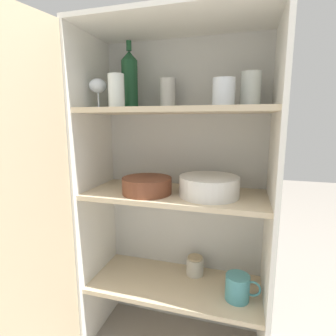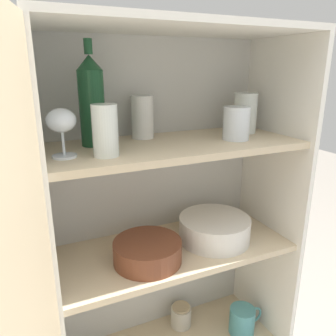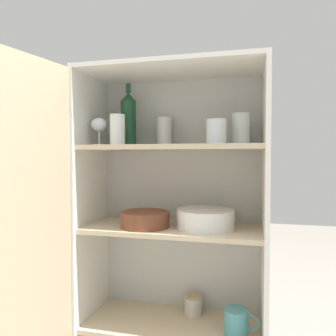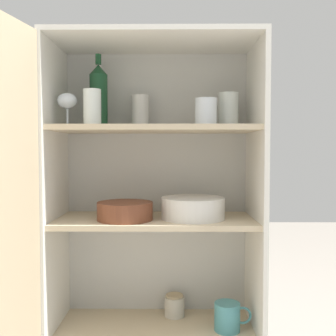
% 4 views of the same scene
% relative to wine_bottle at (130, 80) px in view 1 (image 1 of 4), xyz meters
% --- Properties ---
extents(cupboard_back_panel, '(0.78, 0.02, 1.38)m').
position_rel_wine_bottle_xyz_m(cupboard_back_panel, '(0.23, 0.10, -0.51)').
color(cupboard_back_panel, silver).
rests_on(cupboard_back_panel, ground_plane).
extents(cupboard_side_left, '(0.02, 0.35, 1.38)m').
position_rel_wine_bottle_xyz_m(cupboard_side_left, '(-0.16, -0.06, -0.51)').
color(cupboard_side_left, white).
rests_on(cupboard_side_left, ground_plane).
extents(cupboard_side_right, '(0.02, 0.35, 1.38)m').
position_rel_wine_bottle_xyz_m(cupboard_side_right, '(0.61, -0.06, -0.51)').
color(cupboard_side_right, white).
rests_on(cupboard_side_right, ground_plane).
extents(cupboard_top_panel, '(0.78, 0.35, 0.02)m').
position_rel_wine_bottle_xyz_m(cupboard_top_panel, '(0.23, -0.06, 0.19)').
color(cupboard_top_panel, white).
rests_on(cupboard_top_panel, cupboard_side_left).
extents(shelf_board_lower, '(0.75, 0.32, 0.02)m').
position_rel_wine_bottle_xyz_m(shelf_board_lower, '(0.23, -0.06, -0.91)').
color(shelf_board_lower, beige).
extents(shelf_board_middle, '(0.75, 0.32, 0.02)m').
position_rel_wine_bottle_xyz_m(shelf_board_middle, '(0.23, -0.06, -0.48)').
color(shelf_board_middle, beige).
extents(shelf_board_upper, '(0.75, 0.32, 0.02)m').
position_rel_wine_bottle_xyz_m(shelf_board_upper, '(0.23, -0.06, -0.14)').
color(shelf_board_upper, beige).
extents(cupboard_door, '(0.10, 0.38, 1.38)m').
position_rel_wine_bottle_xyz_m(cupboard_door, '(-0.21, -0.43, -0.51)').
color(cupboard_door, tan).
rests_on(cupboard_door, ground_plane).
extents(tumbler_glass_0, '(0.06, 0.06, 0.13)m').
position_rel_wine_bottle_xyz_m(tumbler_glass_0, '(0.00, -0.13, -0.06)').
color(tumbler_glass_0, white).
rests_on(tumbler_glass_0, shelf_board_upper).
extents(tumbler_glass_1, '(0.08, 0.08, 0.13)m').
position_rel_wine_bottle_xyz_m(tumbler_glass_1, '(0.51, -0.02, -0.06)').
color(tumbler_glass_1, white).
rests_on(tumbler_glass_1, shelf_board_upper).
extents(tumbler_glass_2, '(0.08, 0.08, 0.10)m').
position_rel_wine_bottle_xyz_m(tumbler_glass_2, '(0.42, -0.10, -0.08)').
color(tumbler_glass_2, white).
rests_on(tumbler_glass_2, shelf_board_upper).
extents(tumbler_glass_3, '(0.07, 0.07, 0.13)m').
position_rel_wine_bottle_xyz_m(tumbler_glass_3, '(0.16, 0.04, -0.06)').
color(tumbler_glass_3, white).
rests_on(tumbler_glass_3, shelf_board_upper).
extents(wine_glass_0, '(0.07, 0.07, 0.12)m').
position_rel_wine_bottle_xyz_m(wine_glass_0, '(-0.10, -0.10, -0.04)').
color(wine_glass_0, white).
rests_on(wine_glass_0, shelf_board_upper).
extents(wine_bottle, '(0.07, 0.07, 0.29)m').
position_rel_wine_bottle_xyz_m(wine_bottle, '(0.00, 0.00, 0.00)').
color(wine_bottle, '#194728').
rests_on(wine_bottle, shelf_board_upper).
extents(plate_stack_white, '(0.24, 0.24, 0.08)m').
position_rel_wine_bottle_xyz_m(plate_stack_white, '(0.37, -0.08, -0.43)').
color(plate_stack_white, silver).
rests_on(plate_stack_white, shelf_board_middle).
extents(mixing_bowl_large, '(0.21, 0.21, 0.07)m').
position_rel_wine_bottle_xyz_m(mixing_bowl_large, '(0.12, -0.11, -0.44)').
color(mixing_bowl_large, brown).
rests_on(mixing_bowl_large, shelf_board_middle).
extents(coffee_mug_primary, '(0.14, 0.10, 0.10)m').
position_rel_wine_bottle_xyz_m(coffee_mug_primary, '(0.50, -0.10, -0.84)').
color(coffee_mug_primary, teal).
rests_on(coffee_mug_primary, shelf_board_lower).
extents(storage_jar, '(0.08, 0.08, 0.09)m').
position_rel_wine_bottle_xyz_m(storage_jar, '(0.30, 0.03, -0.85)').
color(storage_jar, beige).
rests_on(storage_jar, shelf_board_lower).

